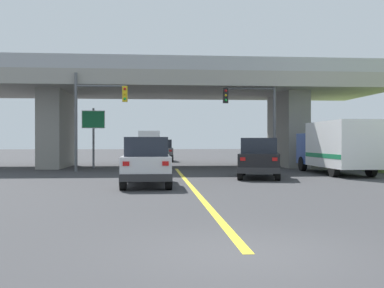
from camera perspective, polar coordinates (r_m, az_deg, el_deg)
name	(u,v)px	position (r m, az deg, el deg)	size (l,w,h in m)	color
ground	(174,167)	(34.15, -2.18, -2.79)	(160.00, 160.00, 0.00)	#353538
overpass_bridge	(174,97)	(34.25, -2.18, 5.77)	(29.96, 9.98, 7.26)	gray
lane_divider_stripe	(190,185)	(19.58, -0.21, -5.08)	(0.20, 23.93, 0.01)	yellow
suv_lead	(147,161)	(19.50, -5.57, -2.13)	(1.99, 4.83, 2.02)	silver
suv_crossing	(259,158)	(23.81, 8.21, -1.70)	(2.96, 4.81, 2.02)	black
box_truck	(337,146)	(27.48, 17.30, -0.28)	(2.33, 7.40, 2.95)	navy
sedan_oncoming	(162,150)	(43.50, -3.64, -0.79)	(1.88, 4.70, 2.02)	slate
traffic_signal_nearside	(258,111)	(30.22, 8.07, 4.07)	(3.43, 0.36, 6.13)	#56595E
traffic_signal_farside	(93,110)	(29.14, -12.05, 4.14)	(3.22, 0.36, 6.05)	#56595E
highway_sign	(93,125)	(32.03, -11.98, 2.31)	(1.54, 0.17, 4.09)	#56595E
semi_truck_distant	(149,144)	(53.41, -5.26, 0.03)	(2.33, 6.87, 3.00)	red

